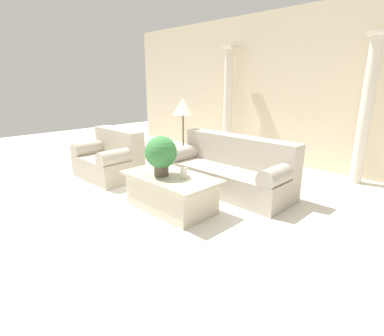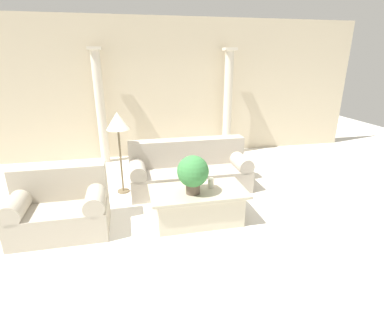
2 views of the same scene
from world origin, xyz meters
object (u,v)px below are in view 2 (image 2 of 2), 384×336
coffee_table (198,205)px  floor_lamp (118,124)px  loveseat (61,206)px  sofa_long (189,170)px  potted_plant (193,172)px

coffee_table → floor_lamp: bearing=130.4°
floor_lamp → coffee_table: bearing=-49.6°
loveseat → floor_lamp: (0.84, 1.12, 0.89)m
sofa_long → floor_lamp: floor_lamp is taller
sofa_long → loveseat: 2.31m
loveseat → floor_lamp: 1.66m
loveseat → coffee_table: loveseat is taller
floor_lamp → potted_plant: bearing=-53.8°
sofa_long → potted_plant: 1.38m
loveseat → coffee_table: bearing=-5.2°
potted_plant → floor_lamp: 1.76m
potted_plant → floor_lamp: bearing=126.2°
potted_plant → sofa_long: bearing=80.5°
coffee_table → floor_lamp: size_ratio=0.96×
floor_lamp → sofa_long: bearing=-4.1°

